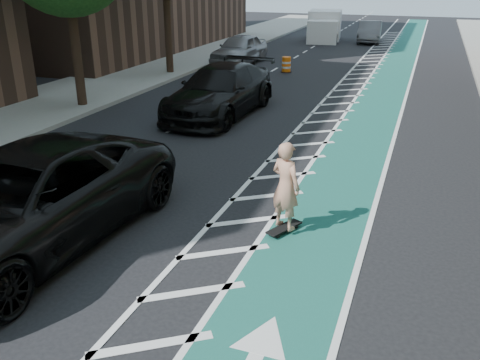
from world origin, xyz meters
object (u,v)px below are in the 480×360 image
at_px(skateboarder, 286,186).
at_px(barrel_a, 217,109).
at_px(suv_near, 25,200).
at_px(suv_far, 220,91).

relative_size(skateboarder, barrel_a, 2.06).
distance_m(skateboarder, suv_near, 5.05).
bearing_deg(suv_near, suv_far, 94.17).
height_order(skateboarder, suv_far, skateboarder).
distance_m(suv_near, barrel_a, 9.63).
xyz_separation_m(skateboarder, suv_far, (-4.78, 8.21, -0.14)).
height_order(suv_far, barrel_a, suv_far).
relative_size(skateboarder, suv_near, 0.27).
bearing_deg(barrel_a, suv_near, -89.82).
bearing_deg(barrel_a, suv_far, 104.14).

